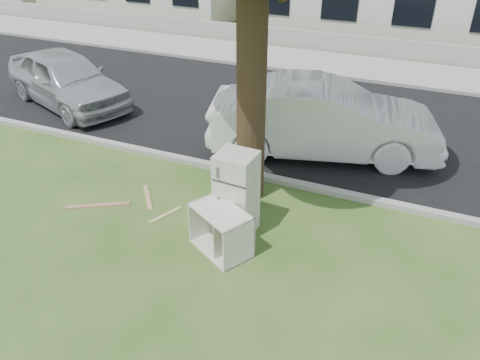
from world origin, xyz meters
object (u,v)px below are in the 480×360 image
at_px(fridge, 236,194).
at_px(cabinet, 221,230).
at_px(car_center, 324,119).
at_px(car_left, 66,79).

xyz_separation_m(fridge, cabinet, (-0.02, -0.60, -0.38)).
bearing_deg(car_center, car_left, 73.98).
xyz_separation_m(car_center, car_left, (-7.47, 0.08, -0.08)).
bearing_deg(cabinet, car_left, 177.67).
height_order(cabinet, car_left, car_left).
relative_size(cabinet, car_center, 0.20).
height_order(fridge, cabinet, fridge).
bearing_deg(car_left, fridge, -96.79).
relative_size(car_center, car_left, 1.15).
xyz_separation_m(fridge, car_center, (0.62, 3.55, 0.07)).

